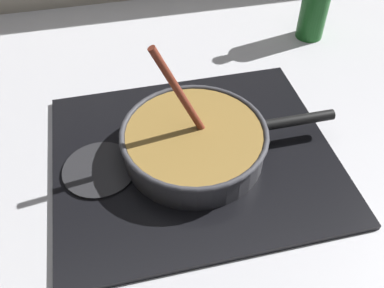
{
  "coord_description": "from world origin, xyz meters",
  "views": [
    {
      "loc": [
        -0.13,
        -0.48,
        0.64
      ],
      "look_at": [
        -0.0,
        0.08,
        0.04
      ],
      "focal_mm": 39.43,
      "sensor_mm": 36.0,
      "label": 1
    }
  ],
  "objects": [
    {
      "name": "burner_ring",
      "position": [
        -0.0,
        0.08,
        0.02
      ],
      "size": [
        0.2,
        0.2,
        0.01
      ],
      "primitive_type": "torus",
      "color": "#592D0C",
      "rests_on": "hob_plate"
    },
    {
      "name": "hob_plate",
      "position": [
        -0.0,
        0.08,
        0.01
      ],
      "size": [
        0.56,
        0.48,
        0.01
      ],
      "primitive_type": "cube",
      "color": "black",
      "rests_on": "ground"
    },
    {
      "name": "oil_bottle",
      "position": [
        0.42,
        0.46,
        0.11
      ],
      "size": [
        0.07,
        0.07,
        0.26
      ],
      "color": "#19591E",
      "rests_on": "ground"
    },
    {
      "name": "spare_burner",
      "position": [
        -0.19,
        0.08,
        0.01
      ],
      "size": [
        0.14,
        0.14,
        0.01
      ],
      "primitive_type": "cylinder",
      "color": "#262628",
      "rests_on": "hob_plate"
    },
    {
      "name": "ground",
      "position": [
        0.0,
        0.0,
        -0.02
      ],
      "size": [
        2.4,
        1.6,
        0.04
      ],
      "primitive_type": "cube",
      "color": "#B7B7BC"
    },
    {
      "name": "cooking_pan",
      "position": [
        -0.0,
        0.08,
        0.05
      ],
      "size": [
        0.44,
        0.29,
        0.25
      ],
      "color": "#38383D",
      "rests_on": "hob_plate"
    }
  ]
}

